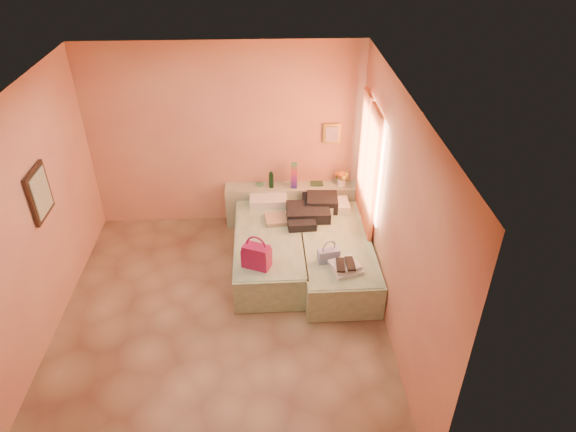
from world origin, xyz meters
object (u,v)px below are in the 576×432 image
at_px(headboard_ledge, 292,204).
at_px(bed_right, 335,256).
at_px(flower_vase, 342,177).
at_px(towel_stack, 346,267).
at_px(water_bottle, 271,180).
at_px(blue_handbag, 329,255).
at_px(magenta_handbag, 257,256).
at_px(bed_left, 269,249).
at_px(green_book, 317,184).

relative_size(headboard_ledge, bed_right, 1.02).
height_order(flower_vase, towel_stack, flower_vase).
bearing_deg(towel_stack, water_bottle, 115.74).
bearing_deg(headboard_ledge, blue_handbag, -77.62).
xyz_separation_m(bed_right, blue_handbag, (-0.16, -0.43, 0.34)).
xyz_separation_m(headboard_ledge, magenta_handbag, (-0.54, -1.73, 0.34)).
xyz_separation_m(bed_left, towel_stack, (0.94, -0.83, 0.30)).
bearing_deg(green_book, headboard_ledge, -174.44).
bearing_deg(towel_stack, green_book, 95.82).
relative_size(headboard_ledge, green_book, 11.34).
height_order(headboard_ledge, water_bottle, water_bottle).
height_order(water_bottle, green_book, water_bottle).
xyz_separation_m(water_bottle, towel_stack, (0.89, -1.85, -0.23)).
relative_size(flower_vase, blue_handbag, 1.02).
xyz_separation_m(headboard_ledge, towel_stack, (0.57, -1.88, 0.23)).
distance_m(flower_vase, blue_handbag, 1.73).
distance_m(headboard_ledge, green_book, 0.51).
distance_m(bed_left, magenta_handbag, 0.81).
bearing_deg(green_book, blue_handbag, -89.33).
relative_size(magenta_handbag, blue_handbag, 1.25).
xyz_separation_m(headboard_ledge, bed_right, (0.52, -1.24, -0.08)).
relative_size(bed_left, water_bottle, 7.95).
xyz_separation_m(headboard_ledge, flower_vase, (0.74, -0.00, 0.46)).
distance_m(headboard_ledge, bed_left, 1.12).
distance_m(bed_right, magenta_handbag, 1.24).
bearing_deg(water_bottle, green_book, 4.72).
bearing_deg(blue_handbag, headboard_ledge, 91.23).
relative_size(bed_right, blue_handbag, 7.32).
bearing_deg(water_bottle, blue_handbag, -67.25).
distance_m(water_bottle, green_book, 0.71).
height_order(magenta_handbag, blue_handbag, magenta_handbag).
bearing_deg(bed_left, headboard_ledge, 69.62).
bearing_deg(flower_vase, bed_right, -99.98).
distance_m(green_book, flower_vase, 0.39).
height_order(bed_right, towel_stack, towel_stack).
height_order(bed_right, water_bottle, water_bottle).
xyz_separation_m(bed_left, green_book, (0.75, 1.08, 0.42)).
distance_m(water_bottle, magenta_handbag, 1.72).
bearing_deg(bed_right, green_book, 96.01).
xyz_separation_m(bed_right, green_book, (-0.15, 1.28, 0.42)).
relative_size(headboard_ledge, magenta_handbag, 5.99).
xyz_separation_m(bed_right, water_bottle, (-0.85, 1.22, 0.53)).
height_order(bed_left, flower_vase, flower_vase).
bearing_deg(flower_vase, bed_left, -136.87).
xyz_separation_m(headboard_ledge, green_book, (0.37, 0.03, 0.34)).
bearing_deg(headboard_ledge, bed_left, -109.65).
bearing_deg(magenta_handbag, bed_right, 48.13).
bearing_deg(blue_handbag, water_bottle, 101.60).
xyz_separation_m(bed_left, water_bottle, (0.05, 1.02, 0.53)).
bearing_deg(flower_vase, headboard_ledge, 179.87).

